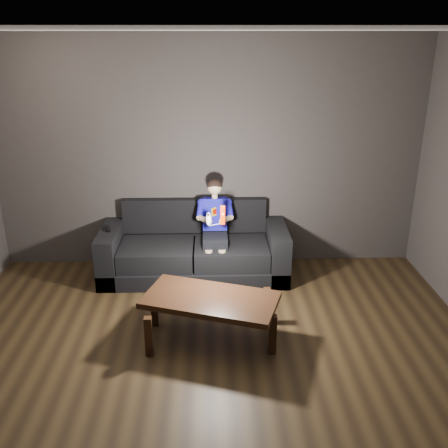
{
  "coord_description": "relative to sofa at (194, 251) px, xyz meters",
  "views": [
    {
      "loc": [
        0.01,
        -3.21,
        2.69
      ],
      "look_at": [
        0.15,
        1.55,
        0.85
      ],
      "focal_mm": 40.0,
      "sensor_mm": 36.0,
      "label": 1
    }
  ],
  "objects": [
    {
      "name": "floor",
      "position": [
        0.18,
        -2.17,
        -0.27
      ],
      "size": [
        5.0,
        5.0,
        0.0
      ],
      "primitive_type": "plane",
      "color": "black",
      "rests_on": "ground"
    },
    {
      "name": "back_wall",
      "position": [
        0.18,
        0.33,
        1.08
      ],
      "size": [
        5.0,
        0.04,
        2.7
      ],
      "primitive_type": "cube",
      "color": "#3C3635",
      "rests_on": "ground"
    },
    {
      "name": "ceiling",
      "position": [
        0.18,
        -2.17,
        2.43
      ],
      "size": [
        5.0,
        5.0,
        0.02
      ],
      "primitive_type": "cube",
      "color": "white",
      "rests_on": "back_wall"
    },
    {
      "name": "sofa",
      "position": [
        0.0,
        0.0,
        0.0
      ],
      "size": [
        2.15,
        0.93,
        0.83
      ],
      "color": "black",
      "rests_on": "floor"
    },
    {
      "name": "child",
      "position": [
        0.24,
        -0.06,
        0.42
      ],
      "size": [
        0.42,
        0.51,
        1.03
      ],
      "color": "black",
      "rests_on": "sofa"
    },
    {
      "name": "wii_remote_red",
      "position": [
        0.32,
        -0.46,
        0.62
      ],
      "size": [
        0.05,
        0.08,
        0.21
      ],
      "color": "red",
      "rests_on": "child"
    },
    {
      "name": "nunchuk_white",
      "position": [
        0.17,
        -0.45,
        0.58
      ],
      "size": [
        0.06,
        0.09,
        0.15
      ],
      "color": "white",
      "rests_on": "child"
    },
    {
      "name": "wii_remote_black",
      "position": [
        -0.97,
        -0.08,
        0.33
      ],
      "size": [
        0.07,
        0.16,
        0.03
      ],
      "color": "black",
      "rests_on": "sofa"
    },
    {
      "name": "coffee_table",
      "position": [
        0.19,
        -1.39,
        0.11
      ],
      "size": [
        1.33,
        0.95,
        0.44
      ],
      "color": "black",
      "rests_on": "floor"
    }
  ]
}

